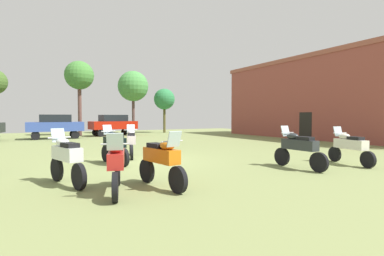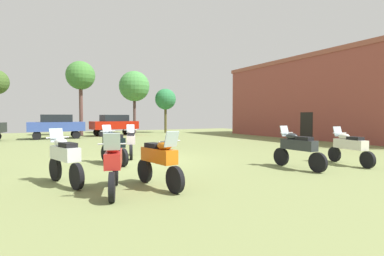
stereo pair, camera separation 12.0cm
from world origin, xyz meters
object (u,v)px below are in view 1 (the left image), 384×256
at_px(tree_1, 133,86).
at_px(car_3, 55,125).
at_px(motorcycle_1, 162,160).
at_px(motorcycle_5, 131,141).
at_px(car_2, 113,124).
at_px(tree_7, 164,99).
at_px(brick_building, 324,98).
at_px(tree_3, 79,76).
at_px(motorcycle_3, 114,145).
at_px(motorcycle_4, 350,146).
at_px(motorcycle_10, 116,163).
at_px(motorcycle_9, 299,148).
at_px(motorcycle_7, 66,158).

bearing_deg(tree_1, car_3, -150.39).
xyz_separation_m(motorcycle_1, motorcycle_5, (1.02, 5.89, -0.01)).
relative_size(car_2, tree_7, 0.90).
distance_m(car_2, car_3, 5.39).
height_order(motorcycle_1, tree_7, tree_7).
xyz_separation_m(brick_building, motorcycle_5, (-18.13, -3.65, -2.68)).
bearing_deg(tree_3, motorcycle_1, -93.08).
relative_size(motorcycle_5, tree_3, 0.30).
bearing_deg(motorcycle_1, motorcycle_3, -97.39).
distance_m(motorcycle_4, tree_1, 24.74).
bearing_deg(motorcycle_3, tree_7, 49.43).
relative_size(motorcycle_10, car_2, 0.49).
bearing_deg(motorcycle_4, motorcycle_3, 163.63).
bearing_deg(motorcycle_3, tree_3, 73.93).
height_order(motorcycle_9, tree_1, tree_1).
bearing_deg(motorcycle_7, motorcycle_3, 38.94).
relative_size(car_2, tree_1, 0.66).
height_order(motorcycle_3, motorcycle_4, motorcycle_3).
height_order(motorcycle_3, tree_7, tree_7).
bearing_deg(motorcycle_9, tree_1, 85.65).
xyz_separation_m(motorcycle_5, tree_1, (5.95, 18.32, 4.40)).
relative_size(car_3, tree_7, 0.87).
bearing_deg(tree_3, motorcycle_3, -94.21).
relative_size(motorcycle_5, motorcycle_7, 1.02).
height_order(motorcycle_10, car_3, car_3).
bearing_deg(motorcycle_10, motorcycle_4, -164.32).
relative_size(motorcycle_4, car_2, 0.48).
bearing_deg(motorcycle_7, car_2, 56.59).
bearing_deg(motorcycle_4, motorcycle_7, -176.18).
bearing_deg(car_2, brick_building, -135.65).
height_order(tree_1, tree_3, tree_3).
bearing_deg(brick_building, tree_3, 143.56).
height_order(tree_3, tree_7, tree_3).
xyz_separation_m(motorcycle_3, tree_7, (10.54, 19.24, 3.03)).
bearing_deg(brick_building, tree_7, 121.85).
relative_size(motorcycle_1, car_2, 0.48).
height_order(car_2, car_3, same).
xyz_separation_m(motorcycle_4, tree_7, (2.63, 23.73, 3.06)).
xyz_separation_m(motorcycle_5, motorcycle_7, (-3.14, -4.37, 0.02)).
bearing_deg(motorcycle_5, car_2, 94.86).
bearing_deg(tree_3, car_2, -29.96).
xyz_separation_m(motorcycle_10, tree_1, (8.14, 24.17, 4.39)).
relative_size(motorcycle_5, car_2, 0.47).
distance_m(motorcycle_4, motorcycle_7, 10.04).
relative_size(car_3, tree_3, 0.61).
distance_m(motorcycle_1, motorcycle_4, 7.78).
height_order(motorcycle_3, tree_1, tree_1).
bearing_deg(tree_1, motorcycle_9, -93.89).
distance_m(motorcycle_1, motorcycle_7, 2.61).
xyz_separation_m(car_3, tree_3, (2.37, 3.18, 4.51)).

